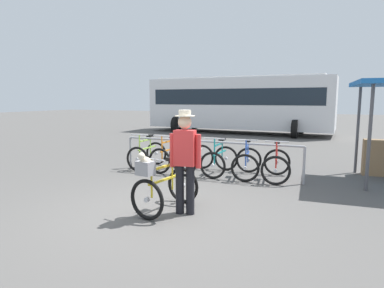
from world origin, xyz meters
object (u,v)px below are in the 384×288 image
(racked_bike_orange, at_px, (170,156))
(racked_bike_teal, at_px, (220,160))
(person_with_featured_bike, at_px, (185,158))
(racked_bike_red, at_px, (276,165))
(featured_bicycle, at_px, (162,185))
(racked_bike_lime, at_px, (147,155))
(racked_bike_blue, at_px, (247,162))
(bus_distant, at_px, (238,102))
(racked_bike_white, at_px, (194,158))

(racked_bike_orange, relative_size, racked_bike_teal, 1.05)
(racked_bike_teal, height_order, person_with_featured_bike, person_with_featured_bike)
(racked_bike_red, xyz_separation_m, featured_bicycle, (-1.37, -3.08, 0.12))
(racked_bike_red, height_order, person_with_featured_bike, person_with_featured_bike)
(person_with_featured_bike, bearing_deg, racked_bike_lime, 130.68)
(racked_bike_lime, relative_size, racked_bike_blue, 0.92)
(racked_bike_blue, xyz_separation_m, bus_distant, (-3.08, 10.10, 1.37))
(racked_bike_lime, height_order, racked_bike_blue, same)
(racked_bike_white, distance_m, racked_bike_teal, 0.70)
(racked_bike_red, bearing_deg, bus_distant, 110.53)
(racked_bike_blue, distance_m, bus_distant, 10.65)
(racked_bike_lime, distance_m, featured_bicycle, 3.71)
(racked_bike_lime, distance_m, person_with_featured_bike, 3.88)
(racked_bike_orange, distance_m, racked_bike_red, 2.80)
(racked_bike_orange, bearing_deg, racked_bike_white, 0.81)
(racked_bike_teal, xyz_separation_m, bus_distant, (-2.38, 10.11, 1.37))
(racked_bike_teal, relative_size, racked_bike_red, 0.93)
(racked_bike_lime, relative_size, person_with_featured_bike, 0.63)
(racked_bike_orange, height_order, featured_bicycle, featured_bicycle)
(racked_bike_orange, bearing_deg, racked_bike_teal, 0.81)
(racked_bike_lime, relative_size, featured_bicycle, 0.88)
(racked_bike_lime, height_order, racked_bike_teal, same)
(racked_bike_red, relative_size, bus_distant, 0.12)
(racked_bike_teal, relative_size, racked_bike_blue, 0.93)
(racked_bike_teal, bearing_deg, featured_bicycle, -89.46)
(racked_bike_red, bearing_deg, racked_bike_orange, -179.19)
(racked_bike_white, distance_m, racked_bike_blue, 1.40)
(racked_bike_orange, distance_m, bus_distant, 10.27)
(racked_bike_white, distance_m, person_with_featured_bike, 3.18)
(person_with_featured_bike, xyz_separation_m, bus_distant, (-2.78, 13.05, 0.79))
(racked_bike_white, distance_m, featured_bicycle, 3.14)
(racked_bike_teal, height_order, bus_distant, bus_distant)
(racked_bike_teal, bearing_deg, racked_bike_white, -179.19)
(bus_distant, bearing_deg, featured_bicycle, -79.64)
(person_with_featured_bike, bearing_deg, racked_bike_teal, 97.76)
(racked_bike_blue, bearing_deg, person_with_featured_bike, -95.80)
(featured_bicycle, bearing_deg, racked_bike_orange, 115.17)
(racked_bike_white, bearing_deg, racked_bike_orange, -179.19)
(racked_bike_red, bearing_deg, racked_bike_white, -179.19)
(racked_bike_white, bearing_deg, person_with_featured_bike, -69.40)
(racked_bike_orange, xyz_separation_m, bus_distant, (-0.98, 10.13, 1.37))
(racked_bike_teal, bearing_deg, bus_distant, 103.24)
(person_with_featured_bike, relative_size, bus_distant, 0.17)
(racked_bike_teal, bearing_deg, racked_bike_blue, 0.81)
(featured_bicycle, relative_size, person_with_featured_bike, 0.72)
(racked_bike_lime, distance_m, racked_bike_teal, 2.10)
(racked_bike_orange, bearing_deg, featured_bicycle, -64.83)
(racked_bike_blue, distance_m, featured_bicycle, 3.14)
(racked_bike_blue, bearing_deg, racked_bike_white, -179.19)
(racked_bike_teal, height_order, featured_bicycle, featured_bicycle)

